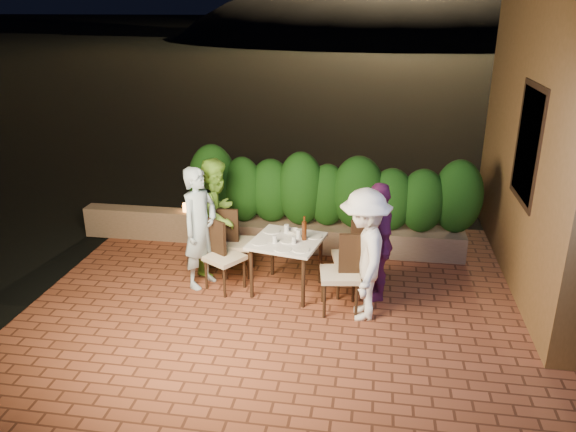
% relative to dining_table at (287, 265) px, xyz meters
% --- Properties ---
extents(ground, '(400.00, 400.00, 0.00)m').
position_rel_dining_table_xyz_m(ground, '(0.24, -0.82, -0.40)').
color(ground, black).
rests_on(ground, ground).
extents(terrace_floor, '(7.00, 6.00, 0.15)m').
position_rel_dining_table_xyz_m(terrace_floor, '(0.24, -0.32, -0.45)').
color(terrace_floor, brown).
rests_on(terrace_floor, ground).
extents(window_pane, '(0.08, 1.00, 1.40)m').
position_rel_dining_table_xyz_m(window_pane, '(3.06, 0.68, 1.62)').
color(window_pane, black).
rests_on(window_pane, building_wall).
extents(window_frame, '(0.06, 1.15, 1.55)m').
position_rel_dining_table_xyz_m(window_frame, '(3.05, 0.68, 1.62)').
color(window_frame, black).
rests_on(window_frame, building_wall).
extents(planter, '(4.20, 0.55, 0.40)m').
position_rel_dining_table_xyz_m(planter, '(0.44, 1.48, -0.17)').
color(planter, '#7B644E').
rests_on(planter, ground).
extents(hedge, '(4.00, 0.70, 1.10)m').
position_rel_dining_table_xyz_m(hedge, '(0.44, 1.48, 0.57)').
color(hedge, '#133C10').
rests_on(hedge, planter).
extents(parapet, '(2.20, 0.30, 0.50)m').
position_rel_dining_table_xyz_m(parapet, '(-2.56, 1.48, -0.12)').
color(parapet, '#7B644E').
rests_on(parapet, ground).
extents(hill, '(52.00, 40.00, 22.00)m').
position_rel_dining_table_xyz_m(hill, '(2.24, 59.18, -4.38)').
color(hill, black).
rests_on(hill, ground).
extents(dining_table, '(1.04, 1.04, 0.75)m').
position_rel_dining_table_xyz_m(dining_table, '(0.00, 0.00, 0.00)').
color(dining_table, white).
rests_on(dining_table, ground).
extents(plate_nw, '(0.20, 0.20, 0.01)m').
position_rel_dining_table_xyz_m(plate_nw, '(-0.34, -0.17, 0.38)').
color(plate_nw, white).
rests_on(plate_nw, dining_table).
extents(plate_sw, '(0.23, 0.23, 0.01)m').
position_rel_dining_table_xyz_m(plate_sw, '(-0.25, 0.26, 0.38)').
color(plate_sw, white).
rests_on(plate_sw, dining_table).
extents(plate_ne, '(0.23, 0.23, 0.01)m').
position_rel_dining_table_xyz_m(plate_ne, '(0.23, -0.30, 0.38)').
color(plate_ne, white).
rests_on(plate_ne, dining_table).
extents(plate_se, '(0.23, 0.23, 0.01)m').
position_rel_dining_table_xyz_m(plate_se, '(0.34, 0.16, 0.38)').
color(plate_se, white).
rests_on(plate_se, dining_table).
extents(plate_centre, '(0.22, 0.22, 0.01)m').
position_rel_dining_table_xyz_m(plate_centre, '(0.03, -0.04, 0.38)').
color(plate_centre, white).
rests_on(plate_centre, dining_table).
extents(plate_front, '(0.21, 0.21, 0.01)m').
position_rel_dining_table_xyz_m(plate_front, '(0.00, -0.33, 0.38)').
color(plate_front, white).
rests_on(plate_front, dining_table).
extents(glass_nw, '(0.06, 0.06, 0.10)m').
position_rel_dining_table_xyz_m(glass_nw, '(-0.14, -0.13, 0.43)').
color(glass_nw, silver).
rests_on(glass_nw, dining_table).
extents(glass_sw, '(0.07, 0.07, 0.12)m').
position_rel_dining_table_xyz_m(glass_sw, '(-0.04, 0.23, 0.44)').
color(glass_sw, silver).
rests_on(glass_sw, dining_table).
extents(glass_ne, '(0.06, 0.06, 0.10)m').
position_rel_dining_table_xyz_m(glass_ne, '(0.11, -0.12, 0.43)').
color(glass_ne, silver).
rests_on(glass_ne, dining_table).
extents(glass_se, '(0.07, 0.07, 0.12)m').
position_rel_dining_table_xyz_m(glass_se, '(0.15, 0.09, 0.43)').
color(glass_se, silver).
rests_on(glass_se, dining_table).
extents(beer_bottle, '(0.06, 0.06, 0.33)m').
position_rel_dining_table_xyz_m(beer_bottle, '(0.23, 0.03, 0.54)').
color(beer_bottle, '#451F0B').
rests_on(beer_bottle, dining_table).
extents(bowl, '(0.18, 0.18, 0.04)m').
position_rel_dining_table_xyz_m(bowl, '(0.03, 0.27, 0.40)').
color(bowl, white).
rests_on(bowl, dining_table).
extents(chair_left_front, '(0.62, 0.62, 0.97)m').
position_rel_dining_table_xyz_m(chair_left_front, '(-0.85, -0.08, 0.11)').
color(chair_left_front, black).
rests_on(chair_left_front, ground).
extents(chair_left_back, '(0.48, 0.48, 0.98)m').
position_rel_dining_table_xyz_m(chair_left_back, '(-0.78, 0.41, 0.12)').
color(chair_left_back, black).
rests_on(chair_left_back, ground).
extents(chair_right_front, '(0.55, 0.55, 1.05)m').
position_rel_dining_table_xyz_m(chair_right_front, '(0.75, -0.42, 0.15)').
color(chair_right_front, black).
rests_on(chair_right_front, ground).
extents(chair_right_back, '(0.58, 0.58, 1.05)m').
position_rel_dining_table_xyz_m(chair_right_back, '(0.86, 0.08, 0.15)').
color(chair_right_back, black).
rests_on(chair_right_back, ground).
extents(diner_blue, '(0.61, 0.73, 1.70)m').
position_rel_dining_table_xyz_m(diner_blue, '(-1.19, -0.01, 0.47)').
color(diner_blue, '#A4C3D3').
rests_on(diner_blue, ground).
extents(diner_green, '(0.79, 0.93, 1.68)m').
position_rel_dining_table_xyz_m(diner_green, '(-1.10, 0.50, 0.47)').
color(diner_green, '#8AD442').
rests_on(diner_green, ground).
extents(diner_white, '(0.72, 1.14, 1.67)m').
position_rel_dining_table_xyz_m(diner_white, '(1.03, -0.52, 0.46)').
color(diner_white, white).
rests_on(diner_white, ground).
extents(diner_purple, '(0.59, 1.00, 1.60)m').
position_rel_dining_table_xyz_m(diner_purple, '(1.19, 0.03, 0.42)').
color(diner_purple, '#6A235E').
rests_on(diner_purple, ground).
extents(parapet_lamp, '(0.10, 0.10, 0.14)m').
position_rel_dining_table_xyz_m(parapet_lamp, '(-1.92, 1.48, 0.20)').
color(parapet_lamp, orange).
rests_on(parapet_lamp, parapet).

